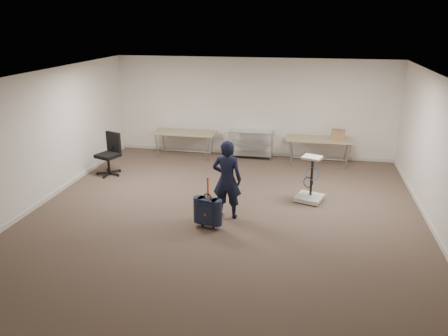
# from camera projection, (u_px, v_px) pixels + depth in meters

# --- Properties ---
(ground) EXTENTS (9.00, 9.00, 0.00)m
(ground) POSITION_uv_depth(u_px,v_px,m) (223.00, 219.00, 8.75)
(ground) COLOR #47352B
(ground) RESTS_ON ground
(room_shell) EXTENTS (8.00, 9.00, 9.00)m
(room_shell) POSITION_uv_depth(u_px,v_px,m) (234.00, 192.00, 10.02)
(room_shell) COLOR white
(room_shell) RESTS_ON ground
(folding_table_left) EXTENTS (1.80, 0.75, 0.73)m
(folding_table_left) POSITION_uv_depth(u_px,v_px,m) (185.00, 134.00, 12.54)
(folding_table_left) COLOR #93805A
(folding_table_left) RESTS_ON ground
(folding_table_right) EXTENTS (1.80, 0.75, 0.73)m
(folding_table_right) POSITION_uv_depth(u_px,v_px,m) (319.00, 140.00, 11.85)
(folding_table_right) COLOR #93805A
(folding_table_right) RESTS_ON ground
(wire_shelf) EXTENTS (1.22, 0.47, 0.80)m
(wire_shelf) POSITION_uv_depth(u_px,v_px,m) (251.00, 143.00, 12.50)
(wire_shelf) COLOR silver
(wire_shelf) RESTS_ON ground
(person) EXTENTS (0.59, 0.39, 1.60)m
(person) POSITION_uv_depth(u_px,v_px,m) (227.00, 180.00, 8.62)
(person) COLOR black
(person) RESTS_ON ground
(suitcase) EXTENTS (0.41, 0.29, 1.02)m
(suitcase) POSITION_uv_depth(u_px,v_px,m) (208.00, 211.00, 8.30)
(suitcase) COLOR black
(suitcase) RESTS_ON ground
(office_chair) EXTENTS (0.65, 0.66, 1.07)m
(office_chair) POSITION_uv_depth(u_px,v_px,m) (110.00, 162.00, 11.20)
(office_chair) COLOR black
(office_chair) RESTS_ON ground
(equipment_cart) EXTENTS (0.70, 0.70, 1.02)m
(equipment_cart) POSITION_uv_depth(u_px,v_px,m) (310.00, 189.00, 9.57)
(equipment_cart) COLOR beige
(equipment_cart) RESTS_ON ground
(cardboard_box) EXTENTS (0.36, 0.28, 0.26)m
(cardboard_box) POSITION_uv_depth(u_px,v_px,m) (338.00, 135.00, 11.72)
(cardboard_box) COLOR #9A7848
(cardboard_box) RESTS_ON folding_table_right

